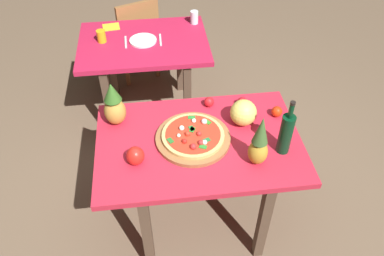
% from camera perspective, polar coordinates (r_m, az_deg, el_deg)
% --- Properties ---
extents(ground_plane, '(10.00, 10.00, 0.00)m').
position_cam_1_polar(ground_plane, '(2.91, 0.84, -12.42)').
color(ground_plane, brown).
extents(display_table, '(1.23, 0.81, 0.76)m').
position_cam_1_polar(display_table, '(2.39, 1.01, -3.53)').
color(display_table, '#4F3A2D').
rests_on(display_table, ground_plane).
extents(background_table, '(1.05, 0.74, 0.76)m').
position_cam_1_polar(background_table, '(3.30, -7.02, 10.85)').
color(background_table, '#4F3A2D').
rests_on(background_table, ground_plane).
extents(dining_chair, '(0.52, 0.52, 0.85)m').
position_cam_1_polar(dining_chair, '(3.90, -8.26, 13.47)').
color(dining_chair, '#956239').
rests_on(dining_chair, ground_plane).
extents(pizza_board, '(0.45, 0.45, 0.02)m').
position_cam_1_polar(pizza_board, '(2.32, 0.15, -1.52)').
color(pizza_board, '#956239').
rests_on(pizza_board, display_table).
extents(pizza, '(0.37, 0.37, 0.05)m').
position_cam_1_polar(pizza, '(2.30, 0.17, -1.06)').
color(pizza, '#DFB568').
rests_on(pizza, pizza_board).
extents(wine_bottle, '(0.08, 0.08, 0.36)m').
position_cam_1_polar(wine_bottle, '(2.23, 13.65, -0.72)').
color(wine_bottle, '#08311A').
rests_on(wine_bottle, display_table).
extents(pineapple_left, '(0.13, 0.13, 0.30)m').
position_cam_1_polar(pineapple_left, '(2.40, -11.39, 3.23)').
color(pineapple_left, '#BD8A3A').
rests_on(pineapple_left, display_table).
extents(pineapple_right, '(0.11, 0.11, 0.33)m').
position_cam_1_polar(pineapple_right, '(2.13, 9.87, -2.23)').
color(pineapple_right, '#B58B2A').
rests_on(pineapple_right, display_table).
extents(melon, '(0.17, 0.17, 0.17)m').
position_cam_1_polar(melon, '(2.40, 7.57, 2.25)').
color(melon, '#E3D763').
rests_on(melon, display_table).
extents(bell_pepper, '(0.10, 0.10, 0.11)m').
position_cam_1_polar(bell_pepper, '(2.19, -8.33, -4.07)').
color(bell_pepper, red).
rests_on(bell_pepper, display_table).
extents(tomato_near_board, '(0.06, 0.06, 0.06)m').
position_cam_1_polar(tomato_near_board, '(2.56, 7.38, 3.83)').
color(tomato_near_board, red).
rests_on(tomato_near_board, display_table).
extents(tomato_at_corner, '(0.07, 0.07, 0.07)m').
position_cam_1_polar(tomato_at_corner, '(2.52, 12.38, 2.38)').
color(tomato_at_corner, red).
rests_on(tomato_at_corner, display_table).
extents(tomato_by_bottle, '(0.07, 0.07, 0.07)m').
position_cam_1_polar(tomato_by_bottle, '(2.54, 2.51, 3.87)').
color(tomato_by_bottle, red).
rests_on(tomato_by_bottle, display_table).
extents(drinking_glass_juice, '(0.07, 0.07, 0.10)m').
position_cam_1_polar(drinking_glass_juice, '(3.27, -13.19, 13.02)').
color(drinking_glass_juice, gold).
rests_on(drinking_glass_juice, background_table).
extents(drinking_glass_water, '(0.07, 0.07, 0.11)m').
position_cam_1_polar(drinking_glass_water, '(3.45, 0.34, 15.98)').
color(drinking_glass_water, silver).
rests_on(drinking_glass_water, background_table).
extents(dinner_plate, '(0.22, 0.22, 0.02)m').
position_cam_1_polar(dinner_plate, '(3.24, -7.21, 12.66)').
color(dinner_plate, white).
rests_on(dinner_plate, background_table).
extents(fork_utensil, '(0.02, 0.18, 0.01)m').
position_cam_1_polar(fork_utensil, '(3.25, -9.73, 12.36)').
color(fork_utensil, silver).
rests_on(fork_utensil, background_table).
extents(knife_utensil, '(0.02, 0.18, 0.01)m').
position_cam_1_polar(knife_utensil, '(3.24, -4.68, 12.81)').
color(knife_utensil, silver).
rests_on(knife_utensil, background_table).
extents(napkin_folded, '(0.15, 0.14, 0.01)m').
position_cam_1_polar(napkin_folded, '(3.48, -11.82, 14.35)').
color(napkin_folded, yellow).
rests_on(napkin_folded, background_table).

